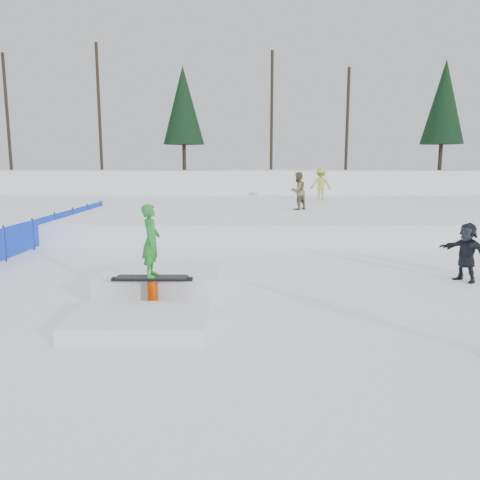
{
  "coord_description": "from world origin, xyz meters",
  "views": [
    {
      "loc": [
        0.54,
        -8.95,
        2.89
      ],
      "look_at": [
        0.5,
        2.0,
        1.1
      ],
      "focal_mm": 35.0,
      "sensor_mm": 36.0,
      "label": 1
    }
  ],
  "objects_px": {
    "walker_ygreen": "(321,184)",
    "jib_rail_feature": "(158,287)",
    "walker_olive": "(298,191)",
    "spectator_dark": "(467,252)",
    "safety_fence": "(33,234)"
  },
  "relations": [
    {
      "from": "walker_ygreen",
      "to": "jib_rail_feature",
      "type": "distance_m",
      "value": 18.8
    },
    {
      "from": "walker_olive",
      "to": "spectator_dark",
      "type": "relative_size",
      "value": 1.17
    },
    {
      "from": "spectator_dark",
      "to": "jib_rail_feature",
      "type": "xyz_separation_m",
      "value": [
        -7.33,
        -1.76,
        -0.43
      ]
    },
    {
      "from": "spectator_dark",
      "to": "walker_ygreen",
      "type": "bearing_deg",
      "value": 154.2
    },
    {
      "from": "walker_ygreen",
      "to": "jib_rail_feature",
      "type": "bearing_deg",
      "value": 71.51
    },
    {
      "from": "walker_ygreen",
      "to": "spectator_dark",
      "type": "relative_size",
      "value": 1.25
    },
    {
      "from": "safety_fence",
      "to": "spectator_dark",
      "type": "distance_m",
      "value": 13.28
    },
    {
      "from": "walker_olive",
      "to": "walker_ygreen",
      "type": "xyz_separation_m",
      "value": [
        2.01,
        5.76,
        0.06
      ]
    },
    {
      "from": "safety_fence",
      "to": "walker_olive",
      "type": "bearing_deg",
      "value": 31.6
    },
    {
      "from": "walker_ygreen",
      "to": "spectator_dark",
      "type": "distance_m",
      "value": 15.94
    },
    {
      "from": "safety_fence",
      "to": "walker_olive",
      "type": "relative_size",
      "value": 9.3
    },
    {
      "from": "walker_ygreen",
      "to": "jib_rail_feature",
      "type": "height_order",
      "value": "walker_ygreen"
    },
    {
      "from": "safety_fence",
      "to": "spectator_dark",
      "type": "height_order",
      "value": "spectator_dark"
    },
    {
      "from": "walker_ygreen",
      "to": "walker_olive",
      "type": "bearing_deg",
      "value": 72.1
    },
    {
      "from": "safety_fence",
      "to": "walker_ygreen",
      "type": "distance_m",
      "value": 16.51
    }
  ]
}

